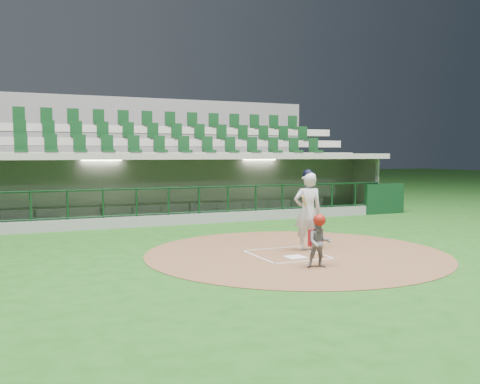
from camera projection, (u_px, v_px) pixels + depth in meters
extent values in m
plane|color=#1B4E16|center=(281.00, 253.00, 12.82)|extent=(120.00, 120.00, 0.00)
cylinder|color=brown|center=(296.00, 253.00, 12.76)|extent=(7.20, 7.20, 0.01)
cube|color=white|center=(295.00, 257.00, 12.18)|extent=(0.43, 0.43, 0.02)
cube|color=white|center=(258.00, 257.00, 12.25)|extent=(0.05, 1.80, 0.01)
cube|color=white|center=(314.00, 252.00, 12.85)|extent=(0.05, 1.80, 0.01)
cube|color=silver|center=(271.00, 249.00, 13.32)|extent=(1.55, 0.05, 0.01)
cube|color=white|center=(305.00, 261.00, 11.77)|extent=(1.55, 0.05, 0.01)
cube|color=gray|center=(185.00, 233.00, 19.72)|extent=(15.00, 3.00, 0.10)
cube|color=slate|center=(173.00, 193.00, 21.08)|extent=(15.00, 0.20, 2.70)
cube|color=beige|center=(173.00, 187.00, 20.95)|extent=(13.50, 0.04, 0.90)
cube|color=slate|center=(354.00, 190.00, 22.62)|extent=(0.20, 3.00, 2.70)
cube|color=#9F9990|center=(187.00, 156.00, 19.29)|extent=(15.40, 3.50, 0.20)
cube|color=gray|center=(199.00, 219.00, 18.25)|extent=(15.00, 0.15, 0.40)
cube|color=black|center=(199.00, 173.00, 18.14)|extent=(15.00, 0.01, 0.95)
cube|color=brown|center=(177.00, 223.00, 20.66)|extent=(12.75, 0.40, 0.45)
cube|color=white|center=(101.00, 160.00, 18.33)|extent=(1.30, 0.35, 0.04)
cube|color=white|center=(259.00, 159.00, 20.72)|extent=(1.30, 0.35, 0.04)
cube|color=black|center=(384.00, 199.00, 21.29)|extent=(1.80, 0.18, 1.20)
imported|color=#A01118|center=(32.00, 214.00, 18.30)|extent=(1.16, 0.83, 1.63)
imported|color=#B01314|center=(130.00, 211.00, 19.54)|extent=(1.02, 0.68, 1.60)
imported|color=#A71E12|center=(220.00, 207.00, 20.86)|extent=(0.82, 0.57, 1.61)
imported|color=#A91812|center=(274.00, 205.00, 22.06)|extent=(1.49, 0.95, 1.53)
cube|color=slate|center=(161.00, 183.00, 22.57)|extent=(17.00, 6.50, 2.50)
cube|color=#A29E93|center=(171.00, 156.00, 21.12)|extent=(16.60, 0.95, 0.30)
cube|color=#A9A499|center=(165.00, 143.00, 21.95)|extent=(16.60, 0.95, 0.30)
cube|color=#ACA89B|center=(158.00, 130.00, 22.78)|extent=(16.60, 0.95, 0.30)
cube|color=slate|center=(143.00, 151.00, 25.53)|extent=(17.00, 0.25, 5.05)
imported|color=silver|center=(308.00, 211.00, 13.06)|extent=(0.78, 0.60, 1.91)
sphere|color=black|center=(308.00, 175.00, 13.00)|extent=(0.28, 0.28, 0.28)
cylinder|color=#A78D4C|center=(304.00, 201.00, 12.72)|extent=(0.58, 0.79, 0.39)
imported|color=gray|center=(319.00, 243.00, 11.08)|extent=(0.62, 0.55, 1.04)
sphere|color=#A21B11|center=(319.00, 220.00, 11.05)|extent=(0.26, 0.26, 0.26)
cube|color=#B3131F|center=(315.00, 237.00, 11.21)|extent=(0.32, 0.10, 0.35)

